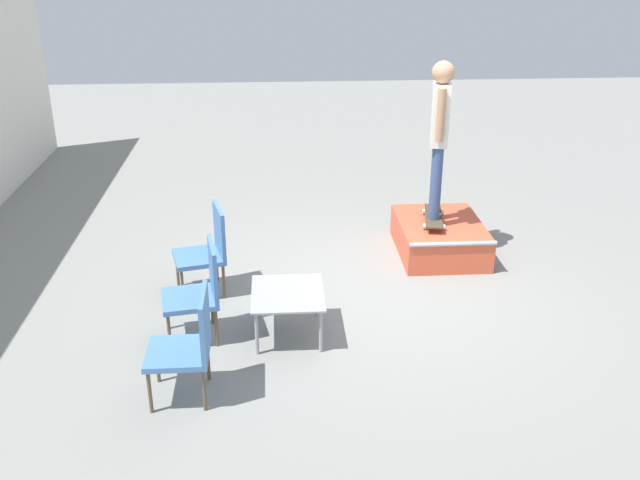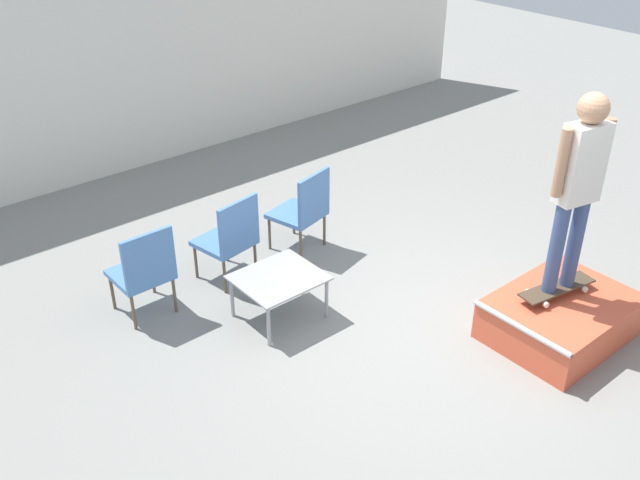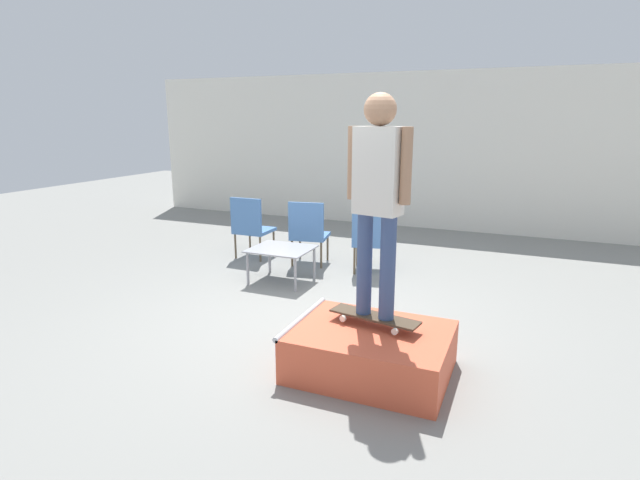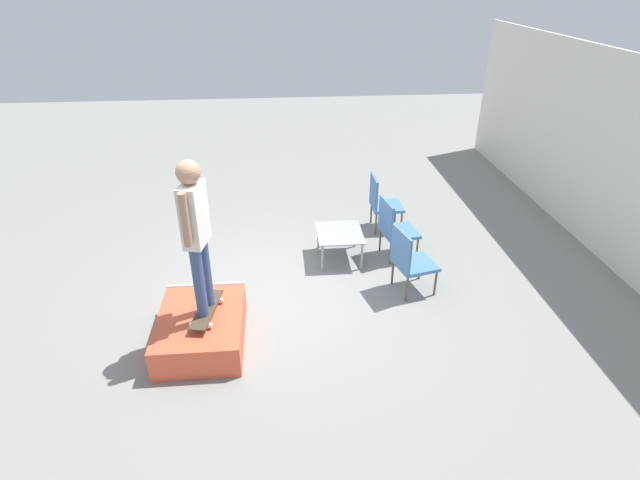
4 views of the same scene
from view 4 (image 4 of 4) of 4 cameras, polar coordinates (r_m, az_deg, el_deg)
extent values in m
plane|color=gray|center=(7.08, -5.40, -6.18)|extent=(24.00, 24.00, 0.00)
cube|color=#DB5638|center=(6.29, -13.39, -9.85)|extent=(1.31, 1.00, 0.39)
cylinder|color=#B7B7BC|center=(6.70, -12.92, -5.04)|extent=(0.05, 1.00, 0.05)
cube|color=#473828|center=(6.11, -12.82, -7.71)|extent=(0.82, 0.34, 0.02)
cylinder|color=white|center=(5.91, -12.39, -9.48)|extent=(0.06, 0.04, 0.05)
cylinder|color=white|center=(5.98, -14.52, -9.28)|extent=(0.06, 0.04, 0.05)
cylinder|color=white|center=(6.28, -11.15, -6.74)|extent=(0.06, 0.04, 0.05)
cylinder|color=white|center=(6.35, -13.16, -6.59)|extent=(0.06, 0.04, 0.05)
cylinder|color=#384C7A|center=(5.94, -12.96, -3.58)|extent=(0.13, 0.13, 0.88)
cylinder|color=#384C7A|center=(5.77, -13.65, -4.74)|extent=(0.13, 0.13, 0.88)
cube|color=silver|center=(5.47, -14.22, 2.84)|extent=(0.41, 0.28, 0.70)
cylinder|color=#A87A5B|center=(5.65, -13.47, 4.38)|extent=(0.09, 0.09, 0.60)
cylinder|color=#A87A5B|center=(5.25, -15.16, 2.21)|extent=(0.09, 0.09, 0.60)
sphere|color=#A87A5B|center=(5.29, -14.84, 7.51)|extent=(0.26, 0.26, 0.26)
cube|color=#9E9EA3|center=(7.66, 2.26, 0.83)|extent=(0.79, 0.70, 0.02)
cylinder|color=#9E9EA3|center=(8.05, -0.18, 0.44)|extent=(0.04, 0.04, 0.44)
cylinder|color=#9E9EA3|center=(7.45, 0.27, -2.07)|extent=(0.04, 0.04, 0.44)
cylinder|color=#9E9EA3|center=(8.11, 4.02, 0.62)|extent=(0.04, 0.04, 0.44)
cylinder|color=#9E9EA3|center=(7.52, 4.80, -1.86)|extent=(0.04, 0.04, 0.44)
cylinder|color=brown|center=(8.63, 9.27, 1.94)|extent=(0.03, 0.03, 0.40)
cylinder|color=brown|center=(9.01, 8.62, 3.20)|extent=(0.03, 0.03, 0.40)
cylinder|color=brown|center=(8.53, 6.41, 1.83)|extent=(0.03, 0.03, 0.40)
cylinder|color=brown|center=(8.92, 5.87, 3.11)|extent=(0.03, 0.03, 0.40)
cube|color=#4C7AB7|center=(8.68, 7.64, 3.86)|extent=(0.52, 0.52, 0.05)
cube|color=#4C7AB7|center=(8.51, 6.18, 5.55)|extent=(0.52, 0.04, 0.52)
cylinder|color=brown|center=(7.86, 11.03, -1.07)|extent=(0.03, 0.03, 0.40)
cylinder|color=brown|center=(8.21, 9.76, 0.41)|extent=(0.03, 0.03, 0.40)
cylinder|color=brown|center=(7.69, 8.06, -1.50)|extent=(0.03, 0.03, 0.40)
cylinder|color=brown|center=(8.05, 6.89, 0.03)|extent=(0.03, 0.03, 0.40)
cube|color=#4C7AB7|center=(7.84, 9.06, 0.91)|extent=(0.60, 0.60, 0.05)
cube|color=#4C7AB7|center=(7.63, 7.56, 2.59)|extent=(0.52, 0.13, 0.52)
cylinder|color=brown|center=(7.10, 13.05, -4.82)|extent=(0.03, 0.03, 0.40)
cylinder|color=brown|center=(7.42, 11.34, -3.06)|extent=(0.03, 0.03, 0.40)
cylinder|color=brown|center=(6.91, 9.90, -5.53)|extent=(0.03, 0.03, 0.40)
cylinder|color=brown|center=(7.23, 8.29, -3.68)|extent=(0.03, 0.03, 0.40)
cube|color=#4C7AB7|center=(7.04, 10.81, -2.73)|extent=(0.63, 0.63, 0.05)
cube|color=#4C7AB7|center=(6.79, 9.26, -1.03)|extent=(0.51, 0.16, 0.52)
camera|label=1|loc=(12.85, -0.77, 27.01)|focal=40.00mm
camera|label=2|loc=(10.68, -28.43, 26.39)|focal=40.00mm
camera|label=3|loc=(6.36, -53.18, -0.63)|focal=28.00mm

